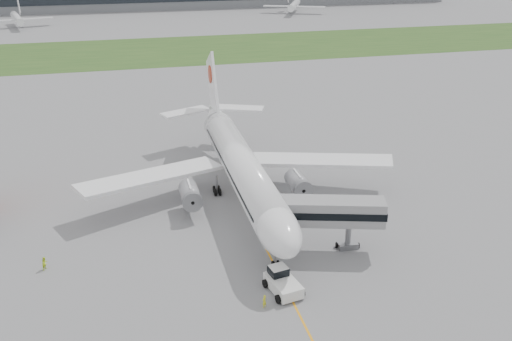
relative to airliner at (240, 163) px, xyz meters
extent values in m
plane|color=gray|center=(0.00, -4.87, -5.66)|extent=(600.00, 600.00, 0.00)
cube|color=#2B501E|center=(0.00, 115.13, -5.65)|extent=(600.00, 50.00, 0.02)
cylinder|color=white|center=(0.00, -0.87, -0.06)|extent=(5.00, 38.00, 5.00)
ellipsoid|color=white|center=(0.00, -20.37, -0.06)|extent=(5.00, 11.00, 5.00)
cube|color=black|center=(0.00, -21.37, 0.84)|extent=(3.20, 1.54, 1.14)
cone|color=white|center=(0.00, 21.13, 0.74)|extent=(5.00, 10.53, 6.16)
cube|color=white|center=(-13.00, 1.13, -1.26)|extent=(22.13, 13.52, 1.70)
cube|color=white|center=(13.00, 1.13, -1.26)|extent=(22.13, 13.52, 1.70)
cylinder|color=#98989D|center=(-8.00, -3.37, -2.66)|extent=(2.70, 5.20, 2.70)
cylinder|color=#98989D|center=(8.00, -3.37, -2.66)|extent=(2.70, 5.20, 2.70)
cube|color=white|center=(0.00, 22.63, 5.84)|extent=(0.45, 10.90, 12.76)
cylinder|color=#AA2109|center=(0.00, 23.63, 7.84)|extent=(0.60, 3.20, 3.20)
cube|color=white|center=(-5.00, 23.63, 1.14)|extent=(9.54, 6.34, 0.35)
cube|color=white|center=(5.00, 23.63, 1.14)|extent=(9.54, 6.34, 0.35)
cylinder|color=gray|center=(0.00, -19.87, -4.11)|extent=(0.24, 0.24, 3.10)
cylinder|color=black|center=(-3.20, 2.13, -5.11)|extent=(1.40, 1.10, 1.10)
cylinder|color=black|center=(3.20, 2.13, -5.11)|extent=(1.40, 1.10, 1.10)
cube|color=white|center=(-0.48, -24.86, -4.79)|extent=(3.60, 5.32, 1.30)
cube|color=white|center=(-0.73, -23.58, -3.71)|extent=(2.25, 2.08, 1.09)
cube|color=black|center=(-0.73, -23.58, -3.65)|extent=(2.32, 2.15, 0.92)
cylinder|color=black|center=(-2.23, -23.54, -5.17)|extent=(0.56, 1.03, 0.98)
cylinder|color=black|center=(0.64, -22.98, -5.17)|extent=(0.56, 1.03, 0.98)
cylinder|color=black|center=(-1.61, -26.74, -5.17)|extent=(0.56, 1.03, 0.98)
cylinder|color=black|center=(1.27, -26.17, -5.17)|extent=(0.56, 1.03, 0.98)
cube|color=gray|center=(7.00, -17.28, -0.21)|extent=(14.99, 7.09, 3.15)
cube|color=black|center=(7.00, -17.28, -0.21)|extent=(15.22, 7.25, 0.94)
cube|color=gray|center=(0.16, -16.40, -0.21)|extent=(2.73, 3.57, 3.57)
cylinder|color=gray|center=(10.17, -17.65, -3.67)|extent=(0.73, 0.73, 3.99)
cube|color=gray|center=(10.17, -17.65, -5.29)|extent=(2.83, 2.11, 0.73)
cylinder|color=black|center=(8.86, -17.27, -5.29)|extent=(0.51, 0.79, 0.73)
cylinder|color=black|center=(11.48, -18.02, -5.29)|extent=(0.51, 0.79, 0.73)
cone|color=#F63C0C|center=(-0.50, -26.34, -5.40)|extent=(0.37, 0.37, 0.51)
cone|color=#F63C0C|center=(0.50, -23.68, -5.41)|extent=(0.36, 0.36, 0.50)
imported|color=yellow|center=(-3.28, -27.11, -4.89)|extent=(0.67, 0.63, 1.54)
imported|color=#D4F629|center=(-26.92, -13.66, -4.83)|extent=(0.97, 1.02, 1.67)
camera|label=1|loc=(-16.25, -76.24, 32.17)|focal=40.00mm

